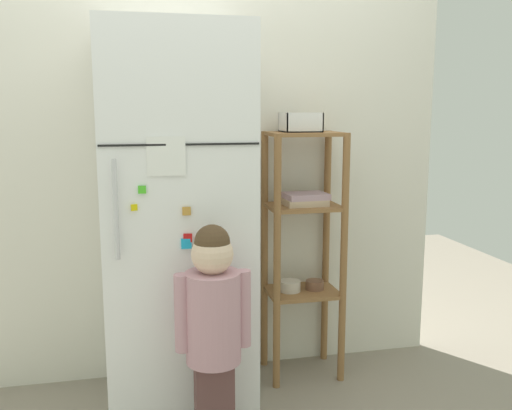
{
  "coord_description": "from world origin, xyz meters",
  "views": [
    {
      "loc": [
        -0.32,
        -2.52,
        1.38
      ],
      "look_at": [
        0.25,
        0.02,
        0.93
      ],
      "focal_mm": 39.68,
      "sensor_mm": 36.0,
      "label": 1
    }
  ],
  "objects_px": {
    "child_standing": "(213,317)",
    "refrigerator": "(177,222)",
    "pantry_shelf_unit": "(303,235)",
    "fruit_bin": "(301,124)"
  },
  "relations": [
    {
      "from": "child_standing",
      "to": "refrigerator",
      "type": "bearing_deg",
      "value": 102.91
    },
    {
      "from": "refrigerator",
      "to": "pantry_shelf_unit",
      "type": "xyz_separation_m",
      "value": [
        0.65,
        0.14,
        -0.12
      ]
    },
    {
      "from": "refrigerator",
      "to": "pantry_shelf_unit",
      "type": "distance_m",
      "value": 0.68
    },
    {
      "from": "pantry_shelf_unit",
      "to": "fruit_bin",
      "type": "distance_m",
      "value": 0.56
    },
    {
      "from": "refrigerator",
      "to": "pantry_shelf_unit",
      "type": "height_order",
      "value": "refrigerator"
    },
    {
      "from": "fruit_bin",
      "to": "pantry_shelf_unit",
      "type": "bearing_deg",
      "value": -71.08
    },
    {
      "from": "refrigerator",
      "to": "fruit_bin",
      "type": "height_order",
      "value": "refrigerator"
    },
    {
      "from": "refrigerator",
      "to": "child_standing",
      "type": "relative_size",
      "value": 1.85
    },
    {
      "from": "child_standing",
      "to": "pantry_shelf_unit",
      "type": "distance_m",
      "value": 0.82
    },
    {
      "from": "child_standing",
      "to": "fruit_bin",
      "type": "distance_m",
      "value": 1.1
    }
  ]
}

